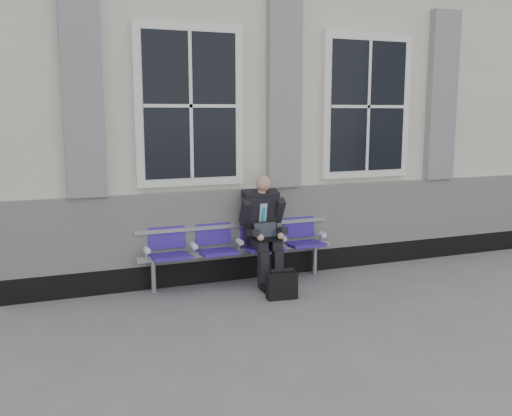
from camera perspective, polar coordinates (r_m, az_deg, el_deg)
name	(u,v)px	position (r m, az deg, el deg)	size (l,w,h in m)	color
ground	(402,298)	(7.04, 14.35, -8.73)	(70.00, 70.00, 0.00)	slate
station_building	(282,109)	(9.71, 2.64, 9.84)	(14.40, 4.40, 4.49)	silver
bench	(238,240)	(7.31, -1.83, -3.27)	(2.60, 0.47, 0.91)	#9EA0A3
businessman	(263,225)	(7.25, 0.72, -1.71)	(0.56, 0.75, 1.39)	black
briefcase	(282,285)	(6.77, 2.60, -7.68)	(0.37, 0.19, 0.37)	black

